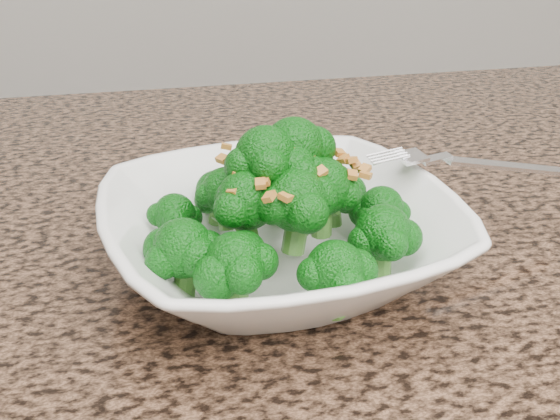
{
  "coord_description": "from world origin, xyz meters",
  "views": [
    {
      "loc": [
        -0.12,
        -0.08,
        1.15
      ],
      "look_at": [
        -0.03,
        0.33,
        0.95
      ],
      "focal_mm": 45.0,
      "sensor_mm": 36.0,
      "label": 1
    }
  ],
  "objects": [
    {
      "name": "granite_counter",
      "position": [
        0.0,
        0.3,
        0.89
      ],
      "size": [
        1.64,
        1.04,
        0.03
      ],
      "primitive_type": "cube",
      "color": "brown",
      "rests_on": "cabinet"
    },
    {
      "name": "bowl",
      "position": [
        -0.03,
        0.33,
        0.93
      ],
      "size": [
        0.27,
        0.27,
        0.06
      ],
      "primitive_type": "imported",
      "rotation": [
        0.0,
        0.0,
        0.13
      ],
      "color": "white",
      "rests_on": "granite_counter"
    },
    {
      "name": "broccoli_pile",
      "position": [
        -0.03,
        0.33,
        0.99
      ],
      "size": [
        0.21,
        0.21,
        0.07
      ],
      "primitive_type": null,
      "color": "#0B610D",
      "rests_on": "bowl"
    },
    {
      "name": "garlic_topping",
      "position": [
        -0.03,
        0.33,
        1.03
      ],
      "size": [
        0.13,
        0.13,
        0.01
      ],
      "primitive_type": null,
      "color": "orange",
      "rests_on": "broccoli_pile"
    },
    {
      "name": "fork",
      "position": [
        0.1,
        0.36,
        0.96
      ],
      "size": [
        0.19,
        0.05,
        0.01
      ],
      "primitive_type": null,
      "rotation": [
        0.0,
        0.0,
        0.09
      ],
      "color": "silver",
      "rests_on": "bowl"
    }
  ]
}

